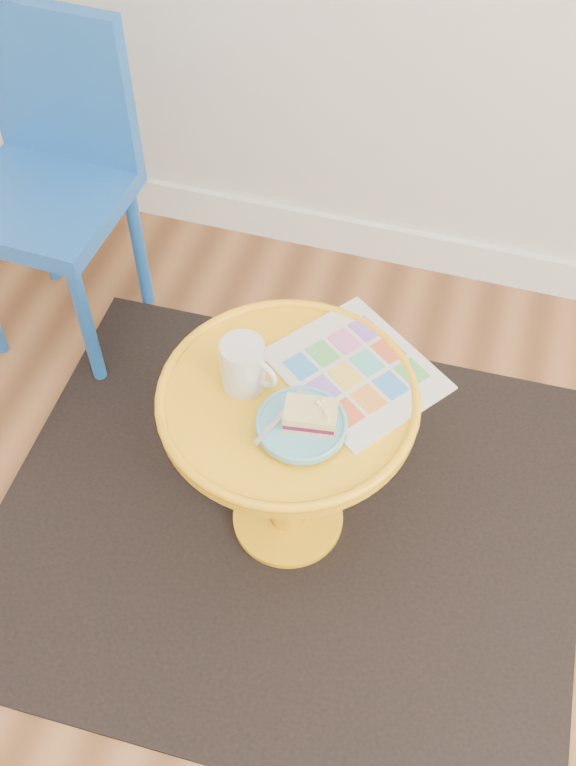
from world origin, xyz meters
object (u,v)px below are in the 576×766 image
(chair, at_px, (51,168))
(plate, at_px, (301,425))
(mug, at_px, (244,364))
(newspaper, at_px, (356,370))
(side_table, at_px, (288,437))

(chair, bearing_deg, plate, -33.00)
(chair, height_order, plate, chair)
(mug, bearing_deg, newspaper, 43.92)
(mug, bearing_deg, side_table, 15.03)
(plate, bearing_deg, side_table, 123.74)
(newspaper, distance_m, mug, 0.22)
(side_table, height_order, chair, chair)
(chair, relative_size, plate, 5.01)
(plate, bearing_deg, newspaper, 69.22)
(chair, bearing_deg, side_table, -31.12)
(side_table, height_order, mug, mug)
(chair, distance_m, newspaper, 0.91)
(newspaper, bearing_deg, chair, -168.35)
(side_table, xyz_separation_m, plate, (0.04, -0.07, 0.15))
(mug, height_order, plate, mug)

